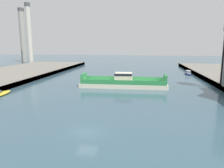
# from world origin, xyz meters

# --- Properties ---
(ground_plane) EXTENTS (400.00, 400.00, 0.00)m
(ground_plane) POSITION_xyz_m (0.00, 0.00, 0.00)
(ground_plane) COLOR #385666
(chain_ferry) EXTENTS (21.89, 6.51, 3.63)m
(chain_ferry) POSITION_xyz_m (1.92, 29.33, 1.10)
(chain_ferry) COLOR beige
(chain_ferry) RESTS_ON ground
(moored_boat_near_left) EXTENTS (2.72, 7.56, 1.06)m
(moored_boat_near_left) POSITION_xyz_m (-23.28, 16.10, 0.29)
(moored_boat_near_left) COLOR yellow
(moored_boat_near_left) RESTS_ON ground
(moored_boat_near_right) EXTENTS (2.27, 6.25, 1.48)m
(moored_boat_near_right) POSITION_xyz_m (23.06, 55.66, 0.55)
(moored_boat_near_right) COLOR navy
(moored_boat_near_right) RESTS_ON ground
(smokestack_distant_a) EXTENTS (3.01, 3.01, 33.07)m
(smokestack_distant_a) POSITION_xyz_m (-55.94, 88.50, 17.56)
(smokestack_distant_a) COLOR beige
(smokestack_distant_a) RESTS_ON ground
(smokestack_distant_b) EXTENTS (3.64, 3.64, 33.05)m
(smokestack_distant_b) POSITION_xyz_m (-68.54, 103.13, 17.55)
(smokestack_distant_b) COLOR #9E998E
(smokestack_distant_b) RESTS_ON ground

